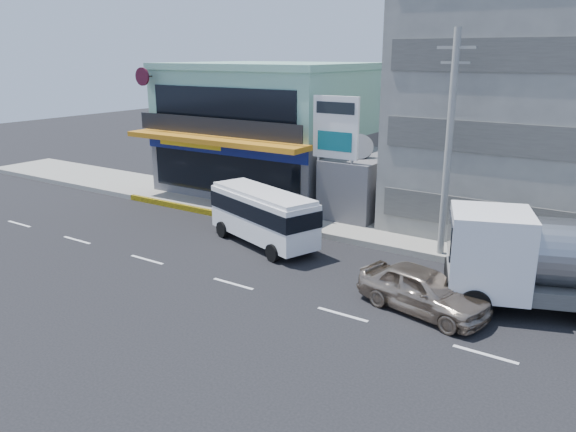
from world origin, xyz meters
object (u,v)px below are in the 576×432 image
(sedan, at_px, (423,290))
(motorcycle_rider, at_px, (234,222))
(shop_building, at_px, (270,132))
(billboard, at_px, (336,135))
(utility_pole_near, at_px, (449,146))
(minibus, at_px, (263,213))
(satellite_dish, at_px, (359,157))
(tanker_truck, at_px, (573,263))

(sedan, distance_m, motorcycle_rider, 11.70)
(sedan, bearing_deg, shop_building, 64.40)
(billboard, xyz_separation_m, utility_pole_near, (6.50, -1.80, 0.22))
(minibus, relative_size, sedan, 1.38)
(satellite_dish, bearing_deg, utility_pole_near, -30.96)
(satellite_dish, relative_size, motorcycle_rider, 0.73)
(utility_pole_near, bearing_deg, billboard, 164.52)
(satellite_dish, xyz_separation_m, utility_pole_near, (6.00, -3.60, 1.57))
(utility_pole_near, distance_m, sedan, 7.17)
(minibus, bearing_deg, satellite_dish, 73.69)
(satellite_dish, relative_size, utility_pole_near, 0.15)
(billboard, xyz_separation_m, motorcycle_rider, (-3.50, -4.16, -4.25))
(utility_pole_near, xyz_separation_m, minibus, (-7.86, -2.77, -3.55))
(minibus, bearing_deg, tanker_truck, -0.51)
(minibus, height_order, tanker_truck, tanker_truck)
(utility_pole_near, distance_m, motorcycle_rider, 11.21)
(satellite_dish, height_order, minibus, satellite_dish)
(billboard, relative_size, sedan, 1.42)
(billboard, xyz_separation_m, tanker_truck, (12.13, -4.69, -2.99))
(satellite_dish, relative_size, billboard, 0.22)
(shop_building, height_order, satellite_dish, shop_building)
(billboard, bearing_deg, tanker_truck, -21.13)
(billboard, bearing_deg, sedan, -43.65)
(utility_pole_near, distance_m, minibus, 9.06)
(satellite_dish, height_order, tanker_truck, satellite_dish)
(tanker_truck, bearing_deg, satellite_dish, 150.85)
(billboard, relative_size, utility_pole_near, 0.69)
(minibus, relative_size, tanker_truck, 0.71)
(minibus, distance_m, tanker_truck, 13.50)
(billboard, distance_m, tanker_truck, 13.34)
(satellite_dish, relative_size, minibus, 0.22)
(billboard, relative_size, tanker_truck, 0.72)
(billboard, height_order, tanker_truck, billboard)
(tanker_truck, height_order, motorcycle_rider, tanker_truck)
(shop_building, relative_size, billboard, 1.80)
(satellite_dish, distance_m, tanker_truck, 13.42)
(shop_building, height_order, minibus, shop_building)
(minibus, xyz_separation_m, motorcycle_rider, (-2.14, 0.41, -0.92))
(satellite_dish, height_order, motorcycle_rider, satellite_dish)
(satellite_dish, distance_m, motorcycle_rider, 7.74)
(sedan, bearing_deg, billboard, 59.27)
(shop_building, bearing_deg, utility_pole_near, -25.06)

